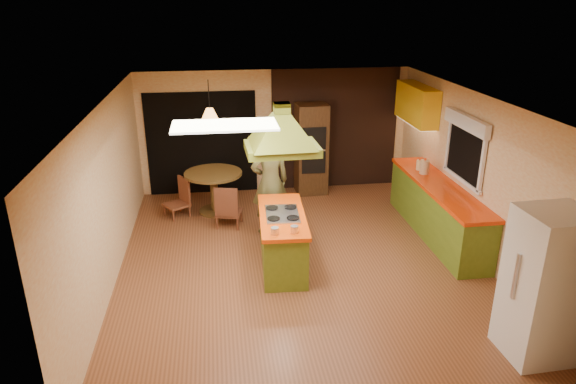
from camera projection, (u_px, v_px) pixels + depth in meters
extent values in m
plane|color=brown|center=(301.00, 261.00, 7.99)|extent=(6.50, 6.50, 0.00)
plane|color=beige|center=(275.00, 131.00, 10.54)|extent=(5.50, 0.00, 5.50)
plane|color=beige|center=(362.00, 312.00, 4.54)|extent=(5.50, 0.00, 5.50)
plane|color=beige|center=(108.00, 195.00, 7.18)|extent=(0.00, 6.50, 6.50)
plane|color=beige|center=(477.00, 177.00, 7.91)|extent=(0.00, 6.50, 6.50)
plane|color=silver|center=(302.00, 101.00, 7.09)|extent=(6.50, 6.50, 0.00)
cube|color=#381E14|center=(335.00, 129.00, 10.69)|extent=(2.64, 0.03, 2.50)
cube|color=black|center=(202.00, 144.00, 10.40)|extent=(2.20, 0.03, 2.10)
cube|color=olive|center=(437.00, 212.00, 8.72)|extent=(0.58, 3.00, 0.86)
cube|color=#E53807|center=(440.00, 186.00, 8.55)|extent=(0.62, 3.05, 0.06)
cube|color=yellow|center=(417.00, 104.00, 9.66)|extent=(0.34, 1.40, 0.70)
cube|color=black|center=(466.00, 151.00, 8.16)|extent=(0.03, 1.16, 0.96)
cube|color=white|center=(466.00, 122.00, 7.99)|extent=(0.10, 1.35, 0.22)
cube|color=white|center=(225.00, 125.00, 5.84)|extent=(1.20, 0.60, 0.03)
cube|color=olive|center=(282.00, 242.00, 7.75)|extent=(0.71, 1.63, 0.78)
cube|color=#EE4807|center=(282.00, 216.00, 7.60)|extent=(0.77, 1.70, 0.06)
cube|color=silver|center=(282.00, 214.00, 7.59)|extent=(0.52, 0.73, 0.02)
cube|color=olive|center=(282.00, 149.00, 7.22)|extent=(1.04, 0.76, 0.12)
pyramid|color=olive|center=(282.00, 113.00, 7.04)|extent=(1.04, 0.76, 0.45)
cube|color=olive|center=(282.00, 108.00, 7.01)|extent=(0.22, 0.22, 0.14)
imported|color=brown|center=(270.00, 182.00, 8.64)|extent=(0.76, 0.60, 1.85)
cube|color=white|center=(546.00, 286.00, 5.64)|extent=(0.75, 0.71, 1.77)
cube|color=#4E3119|center=(311.00, 149.00, 10.48)|extent=(0.63, 0.60, 1.86)
cube|color=black|center=(314.00, 138.00, 10.09)|extent=(0.48, 0.04, 0.45)
cube|color=black|center=(314.00, 163.00, 10.27)|extent=(0.48, 0.04, 0.45)
cylinder|color=brown|center=(213.00, 174.00, 9.51)|extent=(1.07, 1.07, 0.05)
cylinder|color=brown|center=(214.00, 192.00, 9.64)|extent=(0.14, 0.14, 0.75)
cylinder|color=brown|center=(215.00, 211.00, 9.78)|extent=(0.60, 0.60, 0.05)
cone|color=#FF9E3F|center=(210.00, 114.00, 9.10)|extent=(0.35, 0.35, 0.19)
cylinder|color=beige|center=(425.00, 167.00, 9.02)|extent=(0.21, 0.21, 0.24)
cylinder|color=beige|center=(420.00, 165.00, 9.23)|extent=(0.15, 0.15, 0.18)
cylinder|color=beige|center=(424.00, 168.00, 9.06)|extent=(0.16, 0.16, 0.17)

